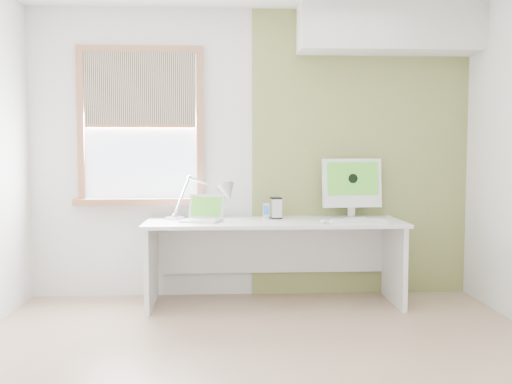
{
  "coord_description": "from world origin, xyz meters",
  "views": [
    {
      "loc": [
        -0.23,
        -3.37,
        1.32
      ],
      "look_at": [
        0.0,
        1.05,
        1.0
      ],
      "focal_mm": 39.27,
      "sensor_mm": 36.0,
      "label": 1
    }
  ],
  "objects": [
    {
      "name": "desk_lamp",
      "position": [
        -0.31,
        1.58,
        0.93
      ],
      "size": [
        0.7,
        0.31,
        0.38
      ],
      "color": "silver",
      "rests_on": "desk"
    },
    {
      "name": "room",
      "position": [
        0.0,
        0.0,
        1.3
      ],
      "size": [
        4.04,
        3.54,
        2.64
      ],
      "color": "tan",
      "rests_on": "ground"
    },
    {
      "name": "imac",
      "position": [
        0.9,
        1.61,
        1.03
      ],
      "size": [
        0.54,
        0.19,
        0.53
      ],
      "color": "silver",
      "rests_on": "desk"
    },
    {
      "name": "phone_dock",
      "position": [
        0.11,
        1.51,
        0.77
      ],
      "size": [
        0.08,
        0.08,
        0.14
      ],
      "color": "silver",
      "rests_on": "desk"
    },
    {
      "name": "accent_wall",
      "position": [
        1.0,
        1.74,
        1.3
      ],
      "size": [
        2.0,
        0.02,
        2.6
      ],
      "primitive_type": "cube",
      "color": "olive",
      "rests_on": "room"
    },
    {
      "name": "external_drive",
      "position": [
        0.2,
        1.55,
        0.82
      ],
      "size": [
        0.1,
        0.15,
        0.19
      ],
      "color": "silver",
      "rests_on": "desk"
    },
    {
      "name": "mouse",
      "position": [
        0.57,
        1.19,
        0.74
      ],
      "size": [
        0.07,
        0.1,
        0.03
      ],
      "primitive_type": "ellipsoid",
      "rotation": [
        0.0,
        0.0,
        0.19
      ],
      "color": "white",
      "rests_on": "desk"
    },
    {
      "name": "laptop",
      "position": [
        -0.43,
        1.38,
        0.79
      ],
      "size": [
        0.39,
        0.35,
        0.22
      ],
      "color": "silver",
      "rests_on": "desk"
    },
    {
      "name": "soffit",
      "position": [
        1.2,
        1.57,
        2.4
      ],
      "size": [
        1.6,
        0.4,
        0.42
      ],
      "primitive_type": "cube",
      "color": "white",
      "rests_on": "room"
    },
    {
      "name": "keyboard",
      "position": [
        0.88,
        1.26,
        0.74
      ],
      "size": [
        0.48,
        0.19,
        0.02
      ],
      "color": "white",
      "rests_on": "desk"
    },
    {
      "name": "desk",
      "position": [
        0.17,
        1.44,
        0.53
      ],
      "size": [
        2.2,
        0.7,
        0.73
      ],
      "color": "white",
      "rests_on": "room"
    },
    {
      "name": "window",
      "position": [
        -1.0,
        1.71,
        1.54
      ],
      "size": [
        1.2,
        0.14,
        1.42
      ],
      "color": "#A96845",
      "rests_on": "room"
    }
  ]
}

